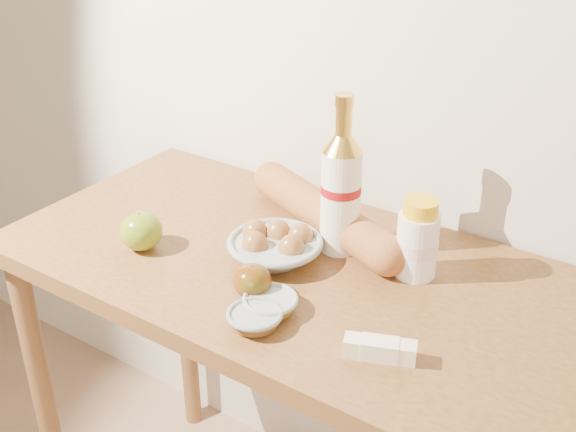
{
  "coord_description": "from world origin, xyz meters",
  "views": [
    {
      "loc": [
        0.66,
        0.18,
        1.65
      ],
      "look_at": [
        0.0,
        1.15,
        1.02
      ],
      "focal_mm": 45.0,
      "sensor_mm": 36.0,
      "label": 1
    }
  ],
  "objects_px": {
    "cream_bottle": "(417,241)",
    "egg_bowl": "(275,246)",
    "baguette": "(324,214)",
    "table": "(296,315)",
    "bourbon_bottle": "(341,190)"
  },
  "relations": [
    {
      "from": "table",
      "to": "egg_bowl",
      "type": "relative_size",
      "value": 4.8
    },
    {
      "from": "table",
      "to": "baguette",
      "type": "xyz_separation_m",
      "value": [
        -0.03,
        0.14,
        0.16
      ]
    },
    {
      "from": "cream_bottle",
      "to": "baguette",
      "type": "height_order",
      "value": "cream_bottle"
    },
    {
      "from": "baguette",
      "to": "bourbon_bottle",
      "type": "bearing_deg",
      "value": -12.95
    },
    {
      "from": "table",
      "to": "bourbon_bottle",
      "type": "height_order",
      "value": "bourbon_bottle"
    },
    {
      "from": "table",
      "to": "egg_bowl",
      "type": "bearing_deg",
      "value": -176.08
    },
    {
      "from": "table",
      "to": "baguette",
      "type": "distance_m",
      "value": 0.22
    },
    {
      "from": "table",
      "to": "bourbon_bottle",
      "type": "relative_size",
      "value": 3.69
    },
    {
      "from": "bourbon_bottle",
      "to": "cream_bottle",
      "type": "bearing_deg",
      "value": -21.25
    },
    {
      "from": "cream_bottle",
      "to": "baguette",
      "type": "bearing_deg",
      "value": -171.86
    },
    {
      "from": "egg_bowl",
      "to": "baguette",
      "type": "relative_size",
      "value": 0.52
    },
    {
      "from": "bourbon_bottle",
      "to": "egg_bowl",
      "type": "distance_m",
      "value": 0.17
    },
    {
      "from": "cream_bottle",
      "to": "egg_bowl",
      "type": "relative_size",
      "value": 0.63
    },
    {
      "from": "cream_bottle",
      "to": "baguette",
      "type": "distance_m",
      "value": 0.24
    },
    {
      "from": "bourbon_bottle",
      "to": "baguette",
      "type": "distance_m",
      "value": 0.12
    }
  ]
}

